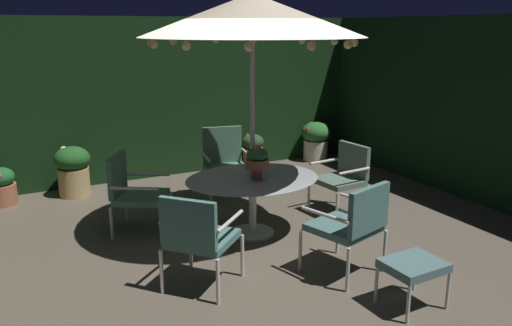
{
  "coord_description": "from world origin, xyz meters",
  "views": [
    {
      "loc": [
        -2.44,
        -4.98,
        2.42
      ],
      "look_at": [
        0.16,
        0.07,
        0.91
      ],
      "focal_mm": 35.97,
      "sensor_mm": 36.0,
      "label": 1
    }
  ],
  "objects": [
    {
      "name": "hedge_backdrop_rear",
      "position": [
        0.0,
        3.2,
        1.29
      ],
      "size": [
        7.58,
        0.3,
        2.57
      ],
      "primitive_type": "cube",
      "color": "black",
      "rests_on": "ground_plane"
    },
    {
      "name": "potted_plant_back_right",
      "position": [
        2.79,
        2.77,
        0.39
      ],
      "size": [
        0.54,
        0.54,
        0.72
      ],
      "color": "beige",
      "rests_on": "ground_plane"
    },
    {
      "name": "patio_chair_north",
      "position": [
        0.55,
        -1.23,
        0.57
      ],
      "size": [
        0.79,
        0.78,
        0.96
      ],
      "color": "silver",
      "rests_on": "ground_plane"
    },
    {
      "name": "patio_chair_northeast",
      "position": [
        1.58,
        0.28,
        0.53
      ],
      "size": [
        0.61,
        0.66,
        0.92
      ],
      "color": "beige",
      "rests_on": "ground_plane"
    },
    {
      "name": "potted_plant_left_near",
      "position": [
        1.53,
        2.86,
        0.32
      ],
      "size": [
        0.39,
        0.39,
        0.6
      ],
      "color": "#A66343",
      "rests_on": "ground_plane"
    },
    {
      "name": "potted_plant_back_left",
      "position": [
        -1.53,
        2.66,
        0.4
      ],
      "size": [
        0.51,
        0.51,
        0.74
      ],
      "color": "tan",
      "rests_on": "ground_plane"
    },
    {
      "name": "patio_chair_east",
      "position": [
        0.43,
        1.58,
        0.56
      ],
      "size": [
        0.74,
        0.73,
        1.01
      ],
      "color": "beige",
      "rests_on": "ground_plane"
    },
    {
      "name": "patio_chair_southeast",
      "position": [
        -1.09,
        0.89,
        0.54
      ],
      "size": [
        0.83,
        0.82,
        0.95
      ],
      "color": "beige",
      "rests_on": "ground_plane"
    },
    {
      "name": "ground_plane",
      "position": [
        0.0,
        0.0,
        -0.01
      ],
      "size": [
        7.58,
        6.71,
        0.02
      ],
      "primitive_type": "cube",
      "color": "brown"
    },
    {
      "name": "patio_chair_south",
      "position": [
        -0.91,
        -0.81,
        0.56
      ],
      "size": [
        0.85,
        0.85,
        0.96
      ],
      "color": "silver",
      "rests_on": "ground_plane"
    },
    {
      "name": "centerpiece_planter",
      "position": [
        0.16,
        0.04,
        0.95
      ],
      "size": [
        0.27,
        0.27,
        0.4
      ],
      "color": "#A55E48",
      "rests_on": "patio_dining_table"
    },
    {
      "name": "patio_umbrella",
      "position": [
        0.16,
        0.16,
        2.53
      ],
      "size": [
        2.49,
        2.49,
        2.85
      ],
      "color": "beige",
      "rests_on": "ground_plane"
    },
    {
      "name": "ottoman_footrest",
      "position": [
        0.67,
        -1.96,
        0.38
      ],
      "size": [
        0.52,
        0.44,
        0.43
      ],
      "color": "silver",
      "rests_on": "ground_plane"
    },
    {
      "name": "patio_dining_table",
      "position": [
        0.16,
        0.16,
        0.6
      ],
      "size": [
        1.61,
        1.32,
        0.71
      ],
      "color": "silver",
      "rests_on": "ground_plane"
    },
    {
      "name": "hedge_backdrop_right",
      "position": [
        3.64,
        0.0,
        1.29
      ],
      "size": [
        0.3,
        6.71,
        2.57
      ],
      "primitive_type": "cube",
      "color": "black",
      "rests_on": "ground_plane"
    },
    {
      "name": "potted_plant_right_near",
      "position": [
        -2.49,
        2.71,
        0.27
      ],
      "size": [
        0.39,
        0.39,
        0.53
      ],
      "color": "#A25C43",
      "rests_on": "ground_plane"
    }
  ]
}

